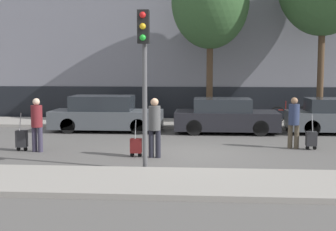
{
  "coord_description": "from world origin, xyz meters",
  "views": [
    {
      "loc": [
        0.34,
        -13.77,
        2.59
      ],
      "look_at": [
        -0.86,
        1.8,
        0.95
      ],
      "focal_mm": 50.0,
      "sensor_mm": 36.0,
      "label": 1
    }
  ],
  "objects_px": {
    "pedestrian_left": "(37,122)",
    "pedestrian_right": "(294,120)",
    "trolley_center": "(136,146)",
    "trolley_right": "(311,139)",
    "parked_car_0": "(106,115)",
    "bare_tree_near_crossing": "(210,1)",
    "traffic_light": "(144,58)",
    "trolley_left": "(22,139)",
    "parked_bicycle": "(290,114)",
    "pedestrian_center": "(155,124)",
    "parked_car_1": "(225,117)"
  },
  "relations": [
    {
      "from": "parked_car_0",
      "to": "trolley_center",
      "type": "height_order",
      "value": "parked_car_0"
    },
    {
      "from": "trolley_center",
      "to": "trolley_right",
      "type": "height_order",
      "value": "trolley_right"
    },
    {
      "from": "trolley_left",
      "to": "pedestrian_right",
      "type": "xyz_separation_m",
      "value": [
        8.42,
        1.08,
        0.54
      ]
    },
    {
      "from": "trolley_left",
      "to": "trolley_center",
      "type": "bearing_deg",
      "value": -10.59
    },
    {
      "from": "parked_car_1",
      "to": "parked_bicycle",
      "type": "relative_size",
      "value": 2.26
    },
    {
      "from": "trolley_right",
      "to": "parked_bicycle",
      "type": "height_order",
      "value": "trolley_right"
    },
    {
      "from": "parked_car_1",
      "to": "parked_bicycle",
      "type": "distance_m",
      "value": 3.91
    },
    {
      "from": "parked_car_1",
      "to": "pedestrian_center",
      "type": "distance_m",
      "value": 5.72
    },
    {
      "from": "pedestrian_left",
      "to": "pedestrian_right",
      "type": "xyz_separation_m",
      "value": [
        7.89,
        1.2,
        -0.01
      ]
    },
    {
      "from": "parked_car_0",
      "to": "parked_bicycle",
      "type": "xyz_separation_m",
      "value": [
        7.72,
        2.51,
        -0.17
      ]
    },
    {
      "from": "trolley_center",
      "to": "traffic_light",
      "type": "distance_m",
      "value": 3.06
    },
    {
      "from": "trolley_left",
      "to": "trolley_center",
      "type": "relative_size",
      "value": 1.1
    },
    {
      "from": "pedestrian_center",
      "to": "trolley_center",
      "type": "xyz_separation_m",
      "value": [
        -0.55,
        0.06,
        -0.64
      ]
    },
    {
      "from": "pedestrian_right",
      "to": "parked_bicycle",
      "type": "distance_m",
      "value": 6.08
    },
    {
      "from": "pedestrian_right",
      "to": "trolley_right",
      "type": "xyz_separation_m",
      "value": [
        0.52,
        -0.19,
        -0.58
      ]
    },
    {
      "from": "pedestrian_center",
      "to": "traffic_light",
      "type": "height_order",
      "value": "traffic_light"
    },
    {
      "from": "trolley_center",
      "to": "parked_bicycle",
      "type": "relative_size",
      "value": 0.6
    },
    {
      "from": "pedestrian_left",
      "to": "traffic_light",
      "type": "height_order",
      "value": "traffic_light"
    },
    {
      "from": "parked_car_0",
      "to": "trolley_right",
      "type": "xyz_separation_m",
      "value": [
        7.28,
        -3.66,
        -0.32
      ]
    },
    {
      "from": "pedestrian_left",
      "to": "pedestrian_center",
      "type": "height_order",
      "value": "pedestrian_center"
    },
    {
      "from": "parked_car_1",
      "to": "parked_bicycle",
      "type": "height_order",
      "value": "parked_car_1"
    },
    {
      "from": "pedestrian_center",
      "to": "parked_car_0",
      "type": "bearing_deg",
      "value": 122.23
    },
    {
      "from": "trolley_center",
      "to": "pedestrian_left",
      "type": "bearing_deg",
      "value": 169.71
    },
    {
      "from": "trolley_right",
      "to": "parked_bicycle",
      "type": "relative_size",
      "value": 0.63
    },
    {
      "from": "parked_bicycle",
      "to": "pedestrian_left",
      "type": "bearing_deg",
      "value": -140.9
    },
    {
      "from": "pedestrian_left",
      "to": "parked_bicycle",
      "type": "distance_m",
      "value": 11.4
    },
    {
      "from": "pedestrian_right",
      "to": "bare_tree_near_crossing",
      "type": "height_order",
      "value": "bare_tree_near_crossing"
    },
    {
      "from": "trolley_right",
      "to": "pedestrian_right",
      "type": "bearing_deg",
      "value": 159.97
    },
    {
      "from": "trolley_right",
      "to": "traffic_light",
      "type": "xyz_separation_m",
      "value": [
        -4.82,
        -3.31,
        2.46
      ]
    },
    {
      "from": "parked_car_0",
      "to": "parked_car_1",
      "type": "height_order",
      "value": "parked_car_0"
    },
    {
      "from": "pedestrian_center",
      "to": "parked_bicycle",
      "type": "distance_m",
      "value": 9.39
    },
    {
      "from": "pedestrian_center",
      "to": "bare_tree_near_crossing",
      "type": "distance_m",
      "value": 8.95
    },
    {
      "from": "parked_car_1",
      "to": "pedestrian_right",
      "type": "relative_size",
      "value": 2.46
    },
    {
      "from": "parked_car_0",
      "to": "pedestrian_center",
      "type": "relative_size",
      "value": 2.59
    },
    {
      "from": "trolley_left",
      "to": "pedestrian_right",
      "type": "relative_size",
      "value": 0.72
    },
    {
      "from": "parked_car_0",
      "to": "pedestrian_right",
      "type": "bearing_deg",
      "value": -27.18
    },
    {
      "from": "pedestrian_center",
      "to": "trolley_right",
      "type": "height_order",
      "value": "pedestrian_center"
    },
    {
      "from": "pedestrian_left",
      "to": "pedestrian_right",
      "type": "relative_size",
      "value": 1.01
    },
    {
      "from": "pedestrian_right",
      "to": "traffic_light",
      "type": "relative_size",
      "value": 0.41
    },
    {
      "from": "parked_car_0",
      "to": "pedestrian_left",
      "type": "distance_m",
      "value": 4.81
    },
    {
      "from": "trolley_right",
      "to": "parked_bicycle",
      "type": "xyz_separation_m",
      "value": [
        0.44,
        6.18,
        0.15
      ]
    },
    {
      "from": "pedestrian_center",
      "to": "traffic_light",
      "type": "distance_m",
      "value": 2.48
    },
    {
      "from": "trolley_right",
      "to": "trolley_center",
      "type": "bearing_deg",
      "value": -163.43
    },
    {
      "from": "pedestrian_right",
      "to": "traffic_light",
      "type": "xyz_separation_m",
      "value": [
        -4.31,
        -3.5,
        1.88
      ]
    },
    {
      "from": "trolley_left",
      "to": "trolley_center",
      "type": "height_order",
      "value": "trolley_left"
    },
    {
      "from": "parked_car_1",
      "to": "pedestrian_center",
      "type": "xyz_separation_m",
      "value": [
        -2.23,
        -5.26,
        0.33
      ]
    },
    {
      "from": "parked_car_0",
      "to": "trolley_right",
      "type": "height_order",
      "value": "parked_car_0"
    },
    {
      "from": "parked_car_0",
      "to": "trolley_center",
      "type": "xyz_separation_m",
      "value": [
        1.99,
        -5.24,
        -0.34
      ]
    },
    {
      "from": "trolley_left",
      "to": "parked_car_1",
      "type": "bearing_deg",
      "value": 35.09
    },
    {
      "from": "trolley_right",
      "to": "traffic_light",
      "type": "height_order",
      "value": "traffic_light"
    }
  ]
}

